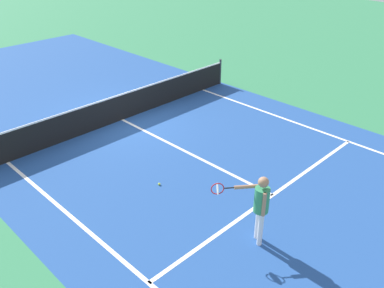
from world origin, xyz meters
name	(u,v)px	position (x,y,z in m)	size (l,w,h in m)	color
ground_plane	(122,120)	(0.00, 0.00, 0.00)	(60.00, 60.00, 0.00)	#337F51
court_surface_inbounds	(122,120)	(0.00, 0.00, 0.00)	(10.62, 24.40, 0.00)	#234C93
line_sideline_left	(134,271)	(-4.11, -5.95, 0.00)	(0.10, 11.89, 0.01)	white
line_sideline_right	(335,137)	(4.11, -5.95, 0.00)	(0.10, 11.89, 0.01)	white
line_service_near	(273,195)	(0.00, -6.40, 0.00)	(8.22, 0.10, 0.01)	white
line_center_service	(186,151)	(0.00, -3.20, 0.00)	(0.10, 6.40, 0.01)	white
net	(121,107)	(0.00, 0.00, 0.49)	(10.41, 0.09, 1.07)	#33383D
player_near	(260,203)	(-1.66, -7.14, 1.03)	(0.89, 0.97, 1.66)	white
tennis_ball_mid_court	(159,184)	(-1.75, -4.00, 0.03)	(0.07, 0.07, 0.07)	#CCE033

